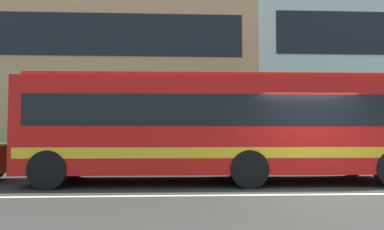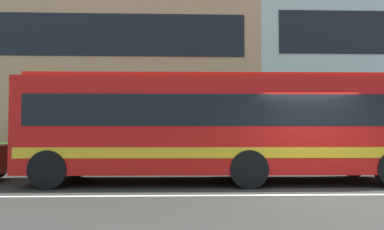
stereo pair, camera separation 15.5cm
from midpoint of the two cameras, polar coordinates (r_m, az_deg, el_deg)
ground_plane at (r=9.22m, az=20.07°, el=-11.70°), size 160.00×160.00×0.00m
lane_centre_line at (r=9.22m, az=20.07°, el=-11.67°), size 60.00×0.16×0.01m
hedge_row_far at (r=14.10m, az=-4.63°, el=-6.51°), size 23.11×1.10×1.03m
apartment_block_left at (r=24.34m, az=-19.26°, el=7.32°), size 22.44×8.59×11.20m
transit_bus at (r=10.65m, az=3.76°, el=-1.46°), size 11.06×2.81×3.06m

